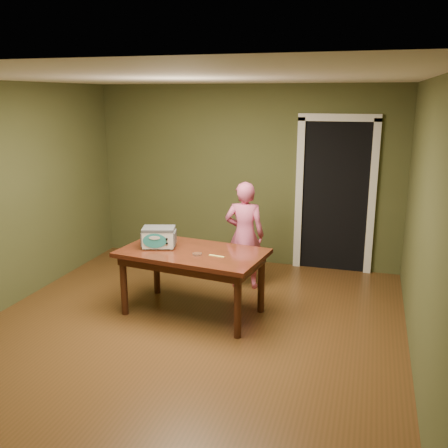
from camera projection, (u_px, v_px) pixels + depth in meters
The scene contains 8 objects.
floor at pixel (186, 332), 5.29m from camera, with size 5.00×5.00×0.00m, color #583519.
room_shell at pixel (183, 173), 4.86m from camera, with size 4.52×5.02×2.61m.
doorway at pixel (337, 193), 7.25m from camera, with size 1.10×0.66×2.25m.
dining_table at pixel (192, 259), 5.61m from camera, with size 1.70×1.10×0.75m.
toy_oven at pixel (159, 237), 5.68m from camera, with size 0.43×0.35×0.24m.
baking_pan at pixel (197, 254), 5.43m from camera, with size 0.10×0.10×0.02m.
spatula at pixel (217, 256), 5.39m from camera, with size 0.18×0.03×0.01m, color #F5E86A.
child at pixel (245, 235), 6.39m from camera, with size 0.51×0.33×1.40m, color #DF5B88.
Camera 1 is at (1.77, -4.52, 2.44)m, focal length 40.00 mm.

